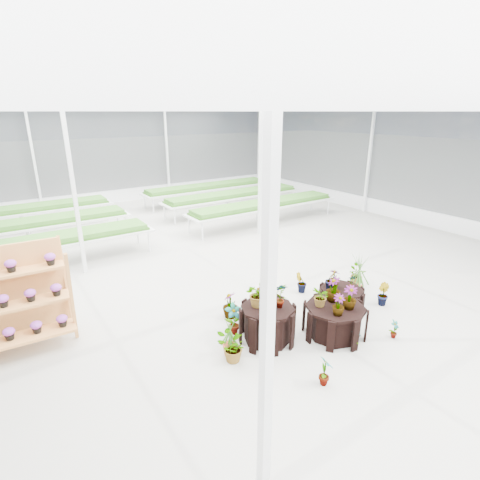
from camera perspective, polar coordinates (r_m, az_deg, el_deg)
ground_plane at (r=8.91m, az=3.05°, el=-9.12°), size 24.00×24.00×0.00m
greenhouse_shell at (r=8.10m, az=3.33°, el=5.06°), size 18.00×24.00×4.50m
steel_frame at (r=8.10m, az=3.33°, el=5.06°), size 18.00×24.00×4.50m
nursery_benches at (r=14.75m, az=-14.09°, el=3.59°), size 16.00×7.00×0.84m
plinth_tall at (r=7.34m, az=4.18°, el=-12.61°), size 1.38×1.38×0.72m
plinth_mid at (r=7.72m, az=14.19°, el=-11.84°), size 1.36×1.36×0.63m
plinth_low at (r=8.83m, az=15.15°, el=-8.47°), size 1.25×1.25×0.44m
shelf_rack at (r=7.92m, az=-30.77°, el=-8.00°), size 1.87×1.07×1.92m
nursery_plants at (r=7.94m, az=9.06°, el=-9.02°), size 4.83×3.04×1.22m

